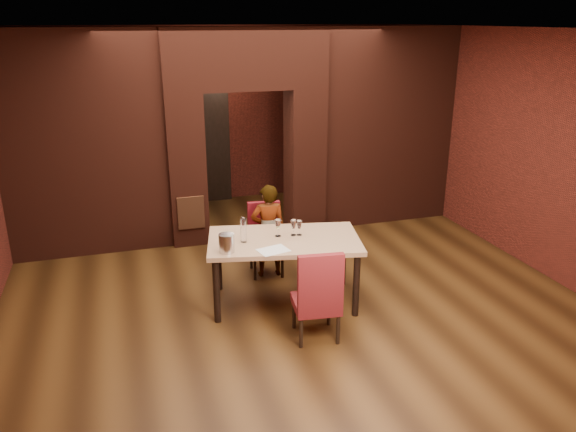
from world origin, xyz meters
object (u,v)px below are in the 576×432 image
at_px(wine_glass_a, 278,228).
at_px(wine_glass_b, 293,228).
at_px(person_seated, 268,231).
at_px(wine_bucket, 227,243).
at_px(wine_glass_c, 299,228).
at_px(water_bottle, 243,230).
at_px(chair_near, 316,293).
at_px(potted_plant, 321,249).
at_px(chair_far, 266,240).
at_px(dining_table, 284,271).

height_order(wine_glass_a, wine_glass_b, wine_glass_a).
height_order(person_seated, wine_glass_b, person_seated).
bearing_deg(wine_bucket, wine_glass_c, 15.15).
distance_m(wine_bucket, water_bottle, 0.35).
xyz_separation_m(chair_near, water_bottle, (-0.58, 0.90, 0.46)).
xyz_separation_m(person_seated, potted_plant, (0.80, 0.10, -0.40)).
bearing_deg(person_seated, wine_glass_b, 105.12).
bearing_deg(chair_far, wine_bucket, -118.95).
relative_size(chair_near, water_bottle, 3.43).
relative_size(chair_far, wine_glass_c, 5.30).
relative_size(chair_near, wine_glass_b, 5.46).
relative_size(dining_table, water_bottle, 5.81).
relative_size(person_seated, potted_plant, 2.73).
bearing_deg(water_bottle, wine_glass_b, 2.71).
height_order(wine_glass_c, water_bottle, water_bottle).
bearing_deg(chair_far, chair_near, -81.14).
xyz_separation_m(wine_bucket, water_bottle, (0.25, 0.24, 0.05)).
height_order(chair_far, water_bottle, water_bottle).
relative_size(wine_glass_a, wine_glass_b, 1.09).
height_order(chair_far, potted_plant, chair_far).
height_order(wine_glass_a, wine_bucket, wine_bucket).
xyz_separation_m(wine_glass_b, water_bottle, (-0.62, -0.03, 0.06)).
bearing_deg(water_bottle, person_seated, 56.63).
distance_m(dining_table, wine_glass_a, 0.53).
relative_size(chair_far, potted_plant, 2.07).
bearing_deg(chair_near, wine_glass_c, -89.64).
relative_size(wine_glass_b, water_bottle, 0.63).
height_order(wine_glass_b, water_bottle, water_bottle).
xyz_separation_m(chair_near, potted_plant, (0.72, 1.76, -0.29)).
height_order(wine_glass_a, water_bottle, water_bottle).
bearing_deg(person_seated, chair_near, 98.89).
bearing_deg(wine_glass_b, wine_bucket, -162.86).
relative_size(dining_table, wine_bucket, 8.38).
bearing_deg(wine_glass_b, wine_glass_a, 172.51).
relative_size(dining_table, person_seated, 1.40).
xyz_separation_m(dining_table, chair_far, (0.01, 0.86, 0.07)).
relative_size(person_seated, wine_glass_b, 6.59).
bearing_deg(dining_table, water_bottle, -172.63).
distance_m(wine_glass_c, potted_plant, 1.26).
relative_size(chair_near, wine_bucket, 4.96).
distance_m(chair_far, wine_glass_c, 0.94).
height_order(person_seated, potted_plant, person_seated).
relative_size(dining_table, potted_plant, 3.82).
height_order(wine_bucket, water_bottle, water_bottle).
xyz_separation_m(chair_far, wine_glass_a, (-0.06, -0.77, 0.46)).
height_order(person_seated, water_bottle, person_seated).
bearing_deg(potted_plant, dining_table, -132.22).
xyz_separation_m(dining_table, person_seated, (0.03, 0.81, 0.22)).
height_order(dining_table, potted_plant, dining_table).
bearing_deg(water_bottle, wine_glass_a, 7.09).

